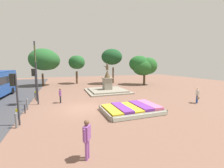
{
  "coord_description": "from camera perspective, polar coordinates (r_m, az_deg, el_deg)",
  "views": [
    {
      "loc": [
        -1.94,
        -13.71,
        4.1
      ],
      "look_at": [
        3.57,
        2.1,
        1.84
      ],
      "focal_mm": 24.0,
      "sensor_mm": 36.0,
      "label": 1
    }
  ],
  "objects": [
    {
      "name": "pedestrian_with_handbag",
      "position": [
        18.08,
        29.76,
        -3.49
      ],
      "size": [
        0.46,
        0.67,
        1.64
      ],
      "color": "#264CA5",
      "rests_on": "ground_plane"
    },
    {
      "name": "kerb_bollard_north",
      "position": [
        19.36,
        -27.25,
        -4.03
      ],
      "size": [
        0.11,
        0.11,
        0.88
      ],
      "color": "#2D2D33",
      "rests_on": "ground_plane"
    },
    {
      "name": "flower_planter",
      "position": [
        13.16,
        7.72,
        -9.4
      ],
      "size": [
        4.93,
        3.55,
        0.58
      ],
      "color": "#38281C",
      "rests_on": "ground_plane"
    },
    {
      "name": "pedestrian_near_planter",
      "position": [
        16.67,
        -19.12,
        -3.82
      ],
      "size": [
        0.25,
        0.57,
        1.57
      ],
      "color": "black",
      "rests_on": "ground_plane"
    },
    {
      "name": "park_tree_behind_statue",
      "position": [
        30.28,
        11.76,
        6.87
      ],
      "size": [
        5.33,
        4.5,
        5.69
      ],
      "color": "#4C3823",
      "rests_on": "ground_plane"
    },
    {
      "name": "pedestrian_crossing_plaza",
      "position": [
        6.84,
        -9.52,
        -19.12
      ],
      "size": [
        0.39,
        0.49,
        1.77
      ],
      "color": "#8C4C99",
      "rests_on": "ground_plane"
    },
    {
      "name": "park_tree_far_left",
      "position": [
        31.25,
        -0.09,
        10.11
      ],
      "size": [
        4.24,
        4.55,
        7.11
      ],
      "color": "brown",
      "rests_on": "ground_plane"
    },
    {
      "name": "park_tree_street_side",
      "position": [
        32.08,
        -13.24,
        8.0
      ],
      "size": [
        3.2,
        3.77,
        5.82
      ],
      "color": "brown",
      "rests_on": "ground_plane"
    },
    {
      "name": "kerb_bollard_south",
      "position": [
        11.6,
        -32.7,
        -11.47
      ],
      "size": [
        0.16,
        0.16,
        1.02
      ],
      "color": "slate",
      "rests_on": "ground_plane"
    },
    {
      "name": "statue_monument",
      "position": [
        22.12,
        -1.79,
        -1.61
      ],
      "size": [
        5.98,
        5.98,
        4.15
      ],
      "color": "gray",
      "rests_on": "ground_plane"
    },
    {
      "name": "ground_plane",
      "position": [
        14.44,
        -10.82,
        -8.96
      ],
      "size": [
        71.1,
        71.1,
        0.0
      ],
      "primitive_type": "plane",
      "color": "brown"
    },
    {
      "name": "banner_pole",
      "position": [
        16.65,
        -26.95,
        4.72
      ],
      "size": [
        0.25,
        1.13,
        6.28
      ],
      "color": "#2D2D33",
      "rests_on": "ground_plane"
    },
    {
      "name": "kerb_bollard_mid_b",
      "position": [
        15.5,
        -29.57,
        -6.59
      ],
      "size": [
        0.16,
        0.16,
        1.04
      ],
      "color": "slate",
      "rests_on": "ground_plane"
    },
    {
      "name": "traffic_light_mid_block",
      "position": [
        18.29,
        -27.47,
        1.71
      ],
      "size": [
        0.41,
        0.3,
        3.59
      ],
      "color": "#2D2D33",
      "rests_on": "ground_plane"
    },
    {
      "name": "kerb_bollard_mid_a",
      "position": [
        14.55,
        -30.26,
        -8.14
      ],
      "size": [
        0.11,
        0.11,
        0.76
      ],
      "color": "#2D2D33",
      "rests_on": "ground_plane"
    },
    {
      "name": "traffic_light_near_crossing",
      "position": [
        11.63,
        -33.04,
        -1.96
      ],
      "size": [
        0.42,
        0.31,
        3.48
      ],
      "color": "#2D2D33",
      "rests_on": "ground_plane"
    },
    {
      "name": "park_tree_far_right",
      "position": [
        30.89,
        -24.1,
        8.39
      ],
      "size": [
        5.47,
        4.98,
        6.91
      ],
      "color": "#4C3823",
      "rests_on": "ground_plane"
    }
  ]
}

